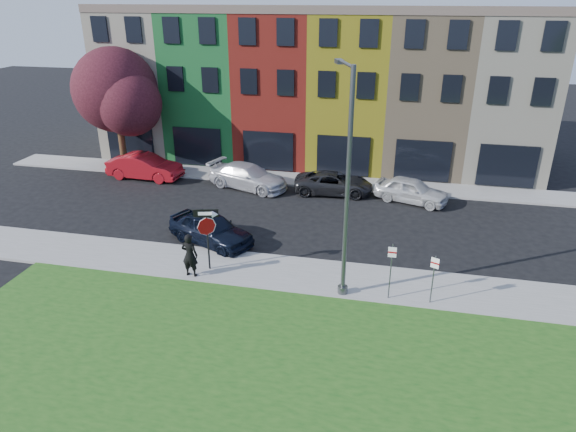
% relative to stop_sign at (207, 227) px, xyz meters
% --- Properties ---
extents(ground, '(120.00, 120.00, 0.00)m').
position_rel_stop_sign_xyz_m(ground, '(4.18, -2.61, -2.12)').
color(ground, black).
rests_on(ground, ground).
extents(sidewalk_near, '(40.00, 3.00, 0.12)m').
position_rel_stop_sign_xyz_m(sidewalk_near, '(6.18, 0.39, -2.06)').
color(sidewalk_near, gray).
rests_on(sidewalk_near, ground).
extents(sidewalk_far, '(40.00, 2.40, 0.12)m').
position_rel_stop_sign_xyz_m(sidewalk_far, '(1.18, 12.39, -2.06)').
color(sidewalk_far, gray).
rests_on(sidewalk_far, ground).
extents(rowhouse_block, '(30.00, 10.12, 10.00)m').
position_rel_stop_sign_xyz_m(rowhouse_block, '(1.68, 18.58, 2.87)').
color(rowhouse_block, beige).
rests_on(rowhouse_block, ground).
extents(stop_sign, '(1.02, 0.31, 2.80)m').
position_rel_stop_sign_xyz_m(stop_sign, '(0.00, 0.00, 0.00)').
color(stop_sign, black).
rests_on(stop_sign, sidewalk_near).
extents(man, '(0.74, 0.52, 1.94)m').
position_rel_stop_sign_xyz_m(man, '(-0.56, -0.71, -1.04)').
color(man, black).
rests_on(man, sidewalk_near).
extents(sedan_near, '(5.16, 5.83, 1.53)m').
position_rel_stop_sign_xyz_m(sedan_near, '(-0.88, 2.61, -1.36)').
color(sedan_near, black).
rests_on(sedan_near, ground).
extents(parked_car_red, '(2.21, 5.06, 1.61)m').
position_rel_stop_sign_xyz_m(parked_car_red, '(-8.37, 10.65, -1.32)').
color(parked_car_red, maroon).
rests_on(parked_car_red, ground).
extents(parked_car_silver, '(4.96, 6.29, 1.49)m').
position_rel_stop_sign_xyz_m(parked_car_silver, '(-1.31, 10.39, -1.38)').
color(parked_car_silver, '#B9B9BE').
rests_on(parked_car_silver, ground).
extents(parked_car_dark, '(2.79, 4.98, 1.30)m').
position_rel_stop_sign_xyz_m(parked_car_dark, '(4.01, 10.59, -1.47)').
color(parked_car_dark, black).
rests_on(parked_car_dark, ground).
extents(parked_car_white, '(4.21, 5.23, 1.44)m').
position_rel_stop_sign_xyz_m(parked_car_white, '(8.57, 10.17, -1.40)').
color(parked_car_white, silver).
rests_on(parked_car_white, ground).
extents(street_lamp, '(1.14, 2.47, 8.88)m').
position_rel_stop_sign_xyz_m(street_lamp, '(5.84, -0.53, 2.47)').
color(street_lamp, '#4C4F51').
rests_on(street_lamp, sidewalk_near).
extents(parking_sign_a, '(0.32, 0.08, 2.37)m').
position_rel_stop_sign_xyz_m(parking_sign_a, '(7.72, -0.70, -0.54)').
color(parking_sign_a, '#4C4F51').
rests_on(parking_sign_a, sidewalk_near).
extents(parking_sign_b, '(0.30, 0.17, 2.03)m').
position_rel_stop_sign_xyz_m(parking_sign_b, '(9.32, -0.67, -0.72)').
color(parking_sign_b, '#4C4F51').
rests_on(parking_sign_b, sidewalk_near).
extents(tree_purple, '(6.57, 5.75, 7.97)m').
position_rel_stop_sign_xyz_m(tree_purple, '(-10.63, 12.32, 3.09)').
color(tree_purple, '#302110').
rests_on(tree_purple, sidewalk_far).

